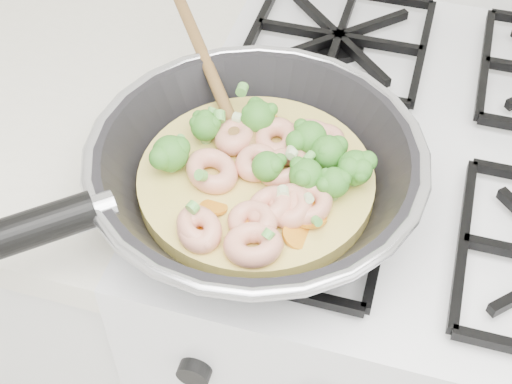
# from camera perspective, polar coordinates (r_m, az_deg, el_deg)

# --- Properties ---
(stove) EXTENTS (0.60, 0.60, 0.92)m
(stove) POSITION_cam_1_polar(r_m,az_deg,el_deg) (1.21, 10.27, -11.34)
(stove) COLOR white
(stove) RESTS_ON ground
(skillet) EXTENTS (0.45, 0.49, 0.10)m
(skillet) POSITION_cam_1_polar(r_m,az_deg,el_deg) (0.73, -0.26, 1.58)
(skillet) COLOR black
(skillet) RESTS_ON stove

